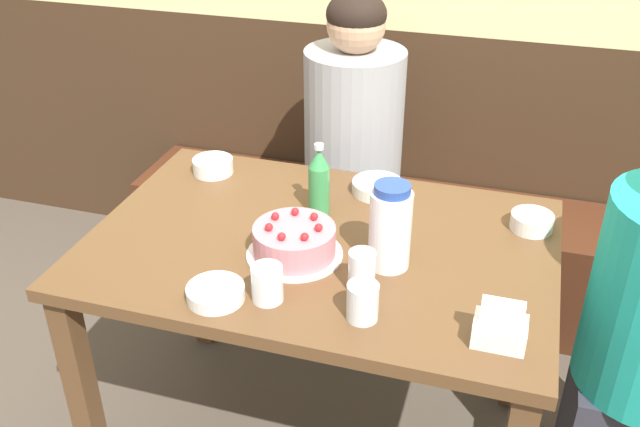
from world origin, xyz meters
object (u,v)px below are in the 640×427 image
soju_bottle (319,181)px  bowl_sauce_shallow (216,293)px  glass_water_tall (363,302)px  bowl_soup_white (532,222)px  bowl_side_dish (377,187)px  glass_shot_small (362,271)px  person_pale_blue_shirt (352,177)px  bench_seat (382,245)px  napkin_holder (500,328)px  birthday_cake (294,242)px  water_pitcher (390,227)px  bowl_rice_small (213,166)px  glass_tumbler_short (267,283)px

soju_bottle → bowl_sauce_shallow: 0.47m
soju_bottle → glass_water_tall: (0.23, -0.41, -0.05)m
bowl_soup_white → soju_bottle: bearing=-172.1°
bowl_side_dish → glass_shot_small: bearing=-81.6°
bowl_soup_white → person_pale_blue_shirt: (-0.60, 0.44, -0.18)m
soju_bottle → bowl_sauce_shallow: size_ratio=1.54×
bench_seat → napkin_holder: 1.32m
birthday_cake → bowl_sauce_shallow: 0.25m
soju_bottle → bowl_soup_white: bearing=7.9°
napkin_holder → bowl_side_dish: size_ratio=0.75×
water_pitcher → bowl_soup_white: 0.43m
glass_shot_small → bowl_rice_small: bearing=142.1°
bowl_side_dish → bench_seat: bearing=98.7°
water_pitcher → bowl_side_dish: (-0.11, 0.35, -0.09)m
bench_seat → birthday_cake: birthday_cake is taller
birthday_cake → water_pitcher: water_pitcher is taller
bench_seat → person_pale_blue_shirt: person_pale_blue_shirt is taller
person_pale_blue_shirt → glass_shot_small: bearing=15.8°
bowl_sauce_shallow → glass_water_tall: 0.34m
bowl_sauce_shallow → glass_tumbler_short: (0.11, 0.03, 0.03)m
birthday_cake → glass_tumbler_short: 0.19m
bowl_soup_white → glass_water_tall: bearing=-124.3°
soju_bottle → bowl_side_dish: bearing=50.5°
napkin_holder → glass_shot_small: size_ratio=1.08×
birthday_cake → napkin_holder: napkin_holder is taller
bowl_side_dish → bowl_soup_white: bearing=-10.2°
bowl_sauce_shallow → bench_seat: bearing=82.2°
birthday_cake → bowl_sauce_shallow: bearing=-117.3°
napkin_holder → glass_tumbler_short: napkin_holder is taller
soju_bottle → glass_shot_small: soju_bottle is taller
glass_shot_small → bowl_soup_white: bearing=47.1°
birthday_cake → glass_water_tall: (0.22, -0.19, 0.00)m
glass_tumbler_short → glass_shot_small: size_ratio=0.86×
bowl_soup_white → glass_shot_small: bearing=-132.9°
birthday_cake → water_pitcher: bearing=7.1°
person_pale_blue_shirt → napkin_holder: bearing=30.8°
glass_water_tall → person_pale_blue_shirt: size_ratio=0.07×
bowl_sauce_shallow → glass_tumbler_short: bearing=16.3°
bowl_rice_small → bowl_sauce_shallow: bearing=-65.2°
soju_bottle → bowl_sauce_shallow: (-0.11, -0.45, -0.08)m
person_pale_blue_shirt → birthday_cake: bearing=3.3°
water_pitcher → glass_tumbler_short: size_ratio=2.52×
glass_shot_small → napkin_holder: bearing=-16.7°
bowl_soup_white → person_pale_blue_shirt: size_ratio=0.09×
birthday_cake → glass_shot_small: size_ratio=2.37×
bowl_rice_small → person_pale_blue_shirt: bearing=48.9°
glass_shot_small → glass_water_tall: bearing=-74.8°
bowl_soup_white → glass_shot_small: size_ratio=1.10×
bowl_soup_white → glass_water_tall: (-0.34, -0.49, 0.02)m
bench_seat → glass_shot_small: (0.15, -1.00, 0.58)m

